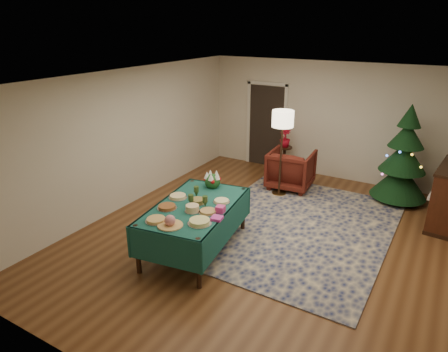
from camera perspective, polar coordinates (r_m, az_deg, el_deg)
The scene contains 24 objects.
room_shell at distance 6.48m, azimuth 6.21°, elevation 1.66°, with size 7.00×7.00×7.00m.
doorway at distance 10.24m, azimuth 6.07°, elevation 7.44°, with size 1.08×0.04×2.16m.
rug at distance 7.47m, azimuth 10.19°, elevation -7.06°, with size 3.20×4.20×0.02m, color #151F4F.
buffet_table at distance 6.41m, azimuth -4.18°, elevation -5.47°, with size 1.47×2.18×0.79m.
platter_0 at distance 5.91m, azimuth -9.68°, elevation -6.21°, with size 0.32×0.32×0.05m.
platter_1 at distance 5.73m, azimuth -7.72°, elevation -6.54°, with size 0.37×0.37×0.17m.
platter_2 at distance 5.77m, azimuth -3.51°, elevation -6.55°, with size 0.35×0.35×0.07m.
platter_3 at distance 6.27m, azimuth -8.15°, elevation -4.41°, with size 0.31×0.31×0.05m.
platter_4 at distance 6.12m, azimuth -4.54°, elevation -4.66°, with size 0.24×0.24×0.11m.
platter_5 at distance 6.08m, azimuth -2.30°, elevation -5.11°, with size 0.29×0.29×0.04m.
platter_6 at distance 6.61m, azimuth -6.60°, elevation -2.94°, with size 0.31×0.31×0.05m.
platter_7 at distance 6.39m, azimuth -3.79°, elevation -3.62°, with size 0.26×0.26×0.08m.
platter_8 at distance 6.42m, azimuth -0.36°, elevation -3.62°, with size 0.27×0.27×0.04m.
goblet_0 at distance 6.60m, azimuth -3.98°, elevation -2.19°, with size 0.08×0.08×0.18m.
goblet_1 at distance 6.23m, azimuth -2.72°, elevation -3.64°, with size 0.08×0.08×0.18m.
goblet_2 at distance 6.30m, azimuth -4.74°, elevation -3.39°, with size 0.08×0.08×0.18m.
napkin_stack at distance 5.88m, azimuth -1.03°, elevation -6.05°, with size 0.16×0.16×0.04m, color #D43BAC.
gift_box at distance 6.07m, azimuth -0.52°, elevation -4.77°, with size 0.13×0.13×0.11m, color #D63B8D.
centerpiece at distance 6.96m, azimuth -1.67°, elevation -0.54°, with size 0.28×0.29×0.33m.
armchair at distance 8.99m, azimuth 9.55°, elevation 1.20°, with size 0.93×0.87×0.95m, color #511911.
floor_lamp at distance 8.28m, azimuth 8.37°, elevation 7.35°, with size 0.44×0.44×1.83m.
side_table at distance 9.90m, azimuth 8.55°, elevation 2.23°, with size 0.38×0.38×0.68m.
potted_plant at distance 9.76m, azimuth 8.70°, elevation 4.86°, with size 0.25×0.45×0.25m, color #AA0C1F.
christmas_tree at distance 8.86m, azimuth 24.24°, elevation 2.26°, with size 1.17×1.17×2.03m.
Camera 1 is at (2.46, -5.60, 3.50)m, focal length 32.00 mm.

